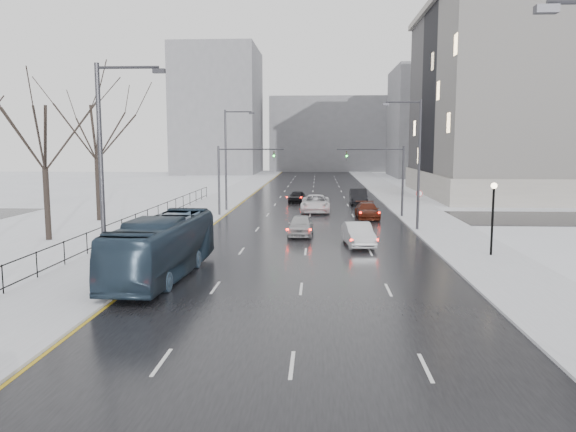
% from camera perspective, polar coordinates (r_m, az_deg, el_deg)
% --- Properties ---
extents(road, '(16.00, 150.00, 0.04)m').
position_cam_1_polar(road, '(63.59, 2.40, 1.31)').
color(road, black).
rests_on(road, ground).
extents(cross_road, '(130.00, 10.00, 0.04)m').
position_cam_1_polar(cross_road, '(51.67, 2.23, -0.08)').
color(cross_road, black).
rests_on(cross_road, ground).
extents(sidewalk_left, '(5.00, 150.00, 0.16)m').
position_cam_1_polar(sidewalk_left, '(64.57, -6.96, 1.41)').
color(sidewalk_left, silver).
rests_on(sidewalk_left, ground).
extents(sidewalk_right, '(5.00, 150.00, 0.16)m').
position_cam_1_polar(sidewalk_right, '(64.32, 11.80, 1.29)').
color(sidewalk_right, silver).
rests_on(sidewalk_right, ground).
extents(park_strip, '(14.00, 150.00, 0.12)m').
position_cam_1_polar(park_strip, '(66.88, -15.00, 1.40)').
color(park_strip, white).
rests_on(park_strip, ground).
extents(tree_park_d, '(8.75, 8.75, 12.50)m').
position_cam_1_polar(tree_park_d, '(42.14, -23.10, -2.38)').
color(tree_park_d, black).
rests_on(tree_park_d, ground).
extents(tree_park_e, '(9.45, 9.45, 13.50)m').
position_cam_1_polar(tree_park_e, '(51.33, -18.60, -0.53)').
color(tree_park_e, black).
rests_on(tree_park_e, ground).
extents(iron_fence, '(0.06, 70.00, 1.30)m').
position_cam_1_polar(iron_fence, '(36.43, -19.15, -2.19)').
color(iron_fence, black).
rests_on(iron_fence, sidewalk_left).
extents(streetlight_r_mid, '(2.95, 0.25, 10.00)m').
position_cam_1_polar(streetlight_r_mid, '(43.88, 12.89, 5.76)').
color(streetlight_r_mid, '#2D2D33').
rests_on(streetlight_r_mid, ground).
extents(streetlight_l_near, '(2.95, 0.25, 10.00)m').
position_cam_1_polar(streetlight_l_near, '(24.91, -17.96, 4.54)').
color(streetlight_l_near, '#2D2D33').
rests_on(streetlight_l_near, ground).
extents(streetlight_l_far, '(2.95, 0.25, 10.00)m').
position_cam_1_polar(streetlight_l_far, '(55.96, -6.11, 6.20)').
color(streetlight_l_far, '#2D2D33').
rests_on(streetlight_l_far, ground).
extents(lamppost_r_mid, '(0.36, 0.36, 4.28)m').
position_cam_1_polar(lamppost_r_mid, '(34.97, 20.11, 0.75)').
color(lamppost_r_mid, black).
rests_on(lamppost_r_mid, sidewalk_right).
extents(mast_signal_right, '(6.10, 0.33, 6.50)m').
position_cam_1_polar(mast_signal_right, '(51.71, 10.42, 4.36)').
color(mast_signal_right, '#2D2D33').
rests_on(mast_signal_right, ground).
extents(mast_signal_left, '(6.10, 0.33, 6.50)m').
position_cam_1_polar(mast_signal_left, '(51.93, -5.88, 4.45)').
color(mast_signal_left, '#2D2D33').
rests_on(mast_signal_left, ground).
extents(no_uturn_sign, '(0.60, 0.06, 2.70)m').
position_cam_1_polar(no_uturn_sign, '(48.18, 13.18, 1.92)').
color(no_uturn_sign, '#2D2D33').
rests_on(no_uturn_sign, sidewalk_right).
extents(bldg_far_right, '(24.00, 20.00, 22.00)m').
position_cam_1_polar(bldg_far_right, '(121.41, 16.28, 9.08)').
color(bldg_far_right, slate).
rests_on(bldg_far_right, ground).
extents(bldg_far_left, '(18.00, 22.00, 28.00)m').
position_cam_1_polar(bldg_far_left, '(130.44, -7.07, 10.49)').
color(bldg_far_left, slate).
rests_on(bldg_far_left, ground).
extents(bldg_far_center, '(30.00, 18.00, 18.00)m').
position_cam_1_polar(bldg_far_center, '(143.29, 4.44, 8.24)').
color(bldg_far_center, slate).
rests_on(bldg_far_center, ground).
extents(bus, '(3.14, 11.09, 3.06)m').
position_cam_1_polar(bus, '(28.81, -12.60, -3.06)').
color(bus, '#223343').
rests_on(bus, road).
extents(sedan_center_near, '(1.91, 4.44, 1.49)m').
position_cam_1_polar(sedan_center_near, '(40.94, 1.31, -0.94)').
color(sedan_center_near, '#A0A2A4').
rests_on(sedan_center_near, road).
extents(sedan_right_near, '(2.11, 4.79, 1.53)m').
position_cam_1_polar(sedan_right_near, '(37.06, 7.14, -1.84)').
color(sedan_right_near, '#B2B3B8').
rests_on(sedan_right_near, road).
extents(sedan_right_cross, '(2.84, 6.08, 1.68)m').
position_cam_1_polar(sedan_right_cross, '(55.14, 2.82, 1.29)').
color(sedan_right_cross, silver).
rests_on(sedan_right_cross, road).
extents(sedan_right_far, '(2.11, 4.90, 1.41)m').
position_cam_1_polar(sedan_right_far, '(50.88, 8.05, 0.56)').
color(sedan_right_far, '#45160B').
rests_on(sedan_right_far, road).
extents(sedan_center_far, '(2.07, 4.08, 1.33)m').
position_cam_1_polar(sedan_center_far, '(64.27, 0.90, 2.00)').
color(sedan_center_far, black).
rests_on(sedan_center_far, road).
extents(sedan_right_distant, '(1.83, 5.17, 1.70)m').
position_cam_1_polar(sedan_right_distant, '(62.82, 7.16, 1.98)').
color(sedan_right_distant, black).
rests_on(sedan_right_distant, road).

